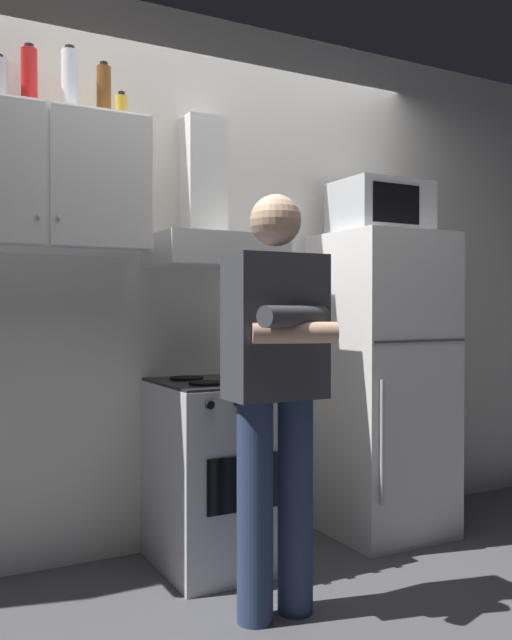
% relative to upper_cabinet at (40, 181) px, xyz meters
% --- Properties ---
extents(ground_plane, '(7.00, 7.00, 0.00)m').
position_rel_upper_cabinet_xyz_m(ground_plane, '(0.85, -0.37, -1.75)').
color(ground_plane, '#4C4C51').
extents(back_wall_tiled, '(4.80, 0.10, 2.70)m').
position_rel_upper_cabinet_xyz_m(back_wall_tiled, '(0.85, 0.23, -0.40)').
color(back_wall_tiled, silver).
rests_on(back_wall_tiled, ground_plane).
extents(upper_cabinet, '(0.90, 0.37, 0.60)m').
position_rel_upper_cabinet_xyz_m(upper_cabinet, '(0.00, 0.00, 0.00)').
color(upper_cabinet, white).
extents(stove_oven, '(0.60, 0.62, 0.87)m').
position_rel_upper_cabinet_xyz_m(stove_oven, '(0.80, -0.13, -1.32)').
color(stove_oven, silver).
rests_on(stove_oven, ground_plane).
extents(range_hood, '(0.60, 0.44, 0.75)m').
position_rel_upper_cabinet_xyz_m(range_hood, '(0.80, 0.00, -0.15)').
color(range_hood, white).
extents(refrigerator, '(0.60, 0.62, 1.60)m').
position_rel_upper_cabinet_xyz_m(refrigerator, '(1.75, -0.12, -0.95)').
color(refrigerator, white).
rests_on(refrigerator, ground_plane).
extents(microwave, '(0.48, 0.37, 0.28)m').
position_rel_upper_cabinet_xyz_m(microwave, '(1.75, -0.11, -0.01)').
color(microwave, '#B7BABF').
rests_on(microwave, refrigerator).
extents(person_standing, '(0.38, 0.33, 1.64)m').
position_rel_upper_cabinet_xyz_m(person_standing, '(0.75, -0.73, -0.85)').
color(person_standing, navy).
rests_on(person_standing, ground_plane).
extents(cooking_pot, '(0.29, 0.19, 0.09)m').
position_rel_upper_cabinet_xyz_m(cooking_pot, '(0.93, -0.24, -0.83)').
color(cooking_pot, '#B7BABF').
rests_on(cooking_pot, stove_oven).
extents(bottle_spice_jar, '(0.05, 0.05, 0.15)m').
position_rel_upper_cabinet_xyz_m(bottle_spice_jar, '(0.37, 0.04, 0.37)').
color(bottle_spice_jar, gold).
rests_on(bottle_spice_jar, upper_cabinet).
extents(bottle_soda_red, '(0.07, 0.07, 0.29)m').
position_rel_upper_cabinet_xyz_m(bottle_soda_red, '(-0.04, 0.04, 0.44)').
color(bottle_soda_red, red).
rests_on(bottle_soda_red, upper_cabinet).
extents(bottle_beer_brown, '(0.06, 0.06, 0.25)m').
position_rel_upper_cabinet_xyz_m(bottle_beer_brown, '(0.27, -0.01, 0.42)').
color(bottle_beer_brown, brown).
rests_on(bottle_beer_brown, upper_cabinet).
extents(bottle_vodka_clear, '(0.07, 0.07, 0.30)m').
position_rel_upper_cabinet_xyz_m(bottle_vodka_clear, '(0.13, 0.01, 0.44)').
color(bottle_vodka_clear, silver).
rests_on(bottle_vodka_clear, upper_cabinet).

